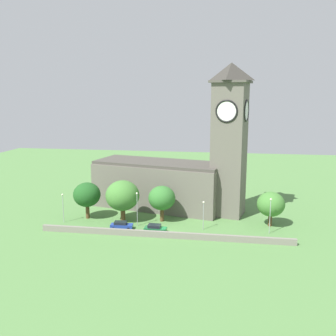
{
  "coord_description": "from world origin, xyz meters",
  "views": [
    {
      "loc": [
        12.05,
        -72.67,
        27.75
      ],
      "look_at": [
        -0.67,
        7.14,
        12.27
      ],
      "focal_mm": 40.14,
      "sensor_mm": 36.0,
      "label": 1
    }
  ],
  "objects_px": {
    "tree_riverside_west": "(87,195)",
    "streetlamp_east_mid": "(270,210)",
    "streetlamp_central": "(203,210)",
    "car_blue": "(121,225)",
    "tree_riverside_east": "(123,196)",
    "car_green": "(155,229)",
    "tree_by_tower": "(162,198)",
    "tree_churchyard": "(271,204)",
    "streetlamp_west_mid": "(137,204)",
    "church": "(178,172)",
    "streetlamp_west_end": "(63,203)"
  },
  "relations": [
    {
      "from": "car_green",
      "to": "car_blue",
      "type": "bearing_deg",
      "value": 171.37
    },
    {
      "from": "car_blue",
      "to": "streetlamp_central",
      "type": "height_order",
      "value": "streetlamp_central"
    },
    {
      "from": "car_blue",
      "to": "tree_by_tower",
      "type": "bearing_deg",
      "value": 39.64
    },
    {
      "from": "car_blue",
      "to": "tree_riverside_east",
      "type": "bearing_deg",
      "value": 101.96
    },
    {
      "from": "car_green",
      "to": "tree_riverside_east",
      "type": "bearing_deg",
      "value": 144.14
    },
    {
      "from": "church",
      "to": "tree_by_tower",
      "type": "bearing_deg",
      "value": -102.0
    },
    {
      "from": "car_green",
      "to": "tree_churchyard",
      "type": "xyz_separation_m",
      "value": [
        23.86,
        8.03,
        3.98
      ]
    },
    {
      "from": "church",
      "to": "streetlamp_central",
      "type": "distance_m",
      "value": 16.82
    },
    {
      "from": "car_blue",
      "to": "car_green",
      "type": "xyz_separation_m",
      "value": [
        7.53,
        -1.14,
        0.07
      ]
    },
    {
      "from": "streetlamp_east_mid",
      "to": "streetlamp_central",
      "type": "bearing_deg",
      "value": 179.4
    },
    {
      "from": "car_green",
      "to": "tree_churchyard",
      "type": "bearing_deg",
      "value": 18.61
    },
    {
      "from": "streetlamp_west_mid",
      "to": "tree_by_tower",
      "type": "height_order",
      "value": "tree_by_tower"
    },
    {
      "from": "car_green",
      "to": "streetlamp_west_end",
      "type": "height_order",
      "value": "streetlamp_west_end"
    },
    {
      "from": "church",
      "to": "streetlamp_east_mid",
      "type": "xyz_separation_m",
      "value": [
        20.96,
        -14.39,
        -4.33
      ]
    },
    {
      "from": "streetlamp_west_mid",
      "to": "tree_riverside_west",
      "type": "bearing_deg",
      "value": 165.4
    },
    {
      "from": "tree_riverside_west",
      "to": "tree_churchyard",
      "type": "bearing_deg",
      "value": 1.67
    },
    {
      "from": "car_green",
      "to": "streetlamp_central",
      "type": "relative_size",
      "value": 0.75
    },
    {
      "from": "church",
      "to": "tree_riverside_east",
      "type": "height_order",
      "value": "church"
    },
    {
      "from": "streetlamp_east_mid",
      "to": "tree_churchyard",
      "type": "xyz_separation_m",
      "value": [
        0.61,
        4.69,
        -0.05
      ]
    },
    {
      "from": "streetlamp_west_mid",
      "to": "streetlamp_central",
      "type": "height_order",
      "value": "streetlamp_west_mid"
    },
    {
      "from": "streetlamp_east_mid",
      "to": "tree_by_tower",
      "type": "relative_size",
      "value": 0.92
    },
    {
      "from": "streetlamp_west_mid",
      "to": "tree_riverside_east",
      "type": "relative_size",
      "value": 0.8
    },
    {
      "from": "streetlamp_west_mid",
      "to": "car_green",
      "type": "bearing_deg",
      "value": -37.57
    },
    {
      "from": "car_green",
      "to": "streetlamp_east_mid",
      "type": "relative_size",
      "value": 0.62
    },
    {
      "from": "tree_riverside_east",
      "to": "tree_by_tower",
      "type": "distance_m",
      "value": 8.82
    },
    {
      "from": "car_green",
      "to": "streetlamp_central",
      "type": "xyz_separation_m",
      "value": [
        9.67,
        3.48,
        3.31
      ]
    },
    {
      "from": "tree_riverside_west",
      "to": "streetlamp_east_mid",
      "type": "bearing_deg",
      "value": -4.94
    },
    {
      "from": "car_green",
      "to": "tree_riverside_west",
      "type": "distance_m",
      "value": 19.1
    },
    {
      "from": "streetlamp_west_mid",
      "to": "tree_riverside_east",
      "type": "height_order",
      "value": "tree_riverside_east"
    },
    {
      "from": "church",
      "to": "streetlamp_central",
      "type": "height_order",
      "value": "church"
    },
    {
      "from": "streetlamp_east_mid",
      "to": "tree_riverside_east",
      "type": "height_order",
      "value": "tree_riverside_east"
    },
    {
      "from": "tree_by_tower",
      "to": "tree_churchyard",
      "type": "relative_size",
      "value": 1.07
    },
    {
      "from": "tree_riverside_west",
      "to": "tree_churchyard",
      "type": "height_order",
      "value": "tree_riverside_west"
    },
    {
      "from": "car_blue",
      "to": "car_green",
      "type": "distance_m",
      "value": 7.62
    },
    {
      "from": "streetlamp_central",
      "to": "streetlamp_east_mid",
      "type": "distance_m",
      "value": 13.6
    },
    {
      "from": "streetlamp_west_mid",
      "to": "tree_by_tower",
      "type": "xyz_separation_m",
      "value": [
        4.73,
        3.91,
        0.42
      ]
    },
    {
      "from": "tree_riverside_west",
      "to": "tree_by_tower",
      "type": "bearing_deg",
      "value": 2.09
    },
    {
      "from": "tree_by_tower",
      "to": "streetlamp_west_mid",
      "type": "bearing_deg",
      "value": -140.47
    },
    {
      "from": "car_blue",
      "to": "streetlamp_west_end",
      "type": "bearing_deg",
      "value": 171.54
    },
    {
      "from": "streetlamp_west_mid",
      "to": "tree_riverside_west",
      "type": "xyz_separation_m",
      "value": [
        -12.58,
        3.28,
        0.63
      ]
    },
    {
      "from": "church",
      "to": "streetlamp_central",
      "type": "xyz_separation_m",
      "value": [
        7.39,
        -14.25,
        -5.05
      ]
    },
    {
      "from": "car_blue",
      "to": "car_green",
      "type": "bearing_deg",
      "value": -8.63
    },
    {
      "from": "streetlamp_east_mid",
      "to": "tree_riverside_west",
      "type": "height_order",
      "value": "tree_riverside_west"
    },
    {
      "from": "streetlamp_west_mid",
      "to": "streetlamp_east_mid",
      "type": "relative_size",
      "value": 1.0
    },
    {
      "from": "streetlamp_west_mid",
      "to": "streetlamp_central",
      "type": "xyz_separation_m",
      "value": [
        14.3,
        -0.08,
        -0.74
      ]
    },
    {
      "from": "tree_riverside_west",
      "to": "tree_churchyard",
      "type": "xyz_separation_m",
      "value": [
        41.06,
        1.19,
        -0.7
      ]
    },
    {
      "from": "streetlamp_west_mid",
      "to": "streetlamp_central",
      "type": "relative_size",
      "value": 1.21
    },
    {
      "from": "streetlamp_west_mid",
      "to": "tree_by_tower",
      "type": "distance_m",
      "value": 6.15
    },
    {
      "from": "church",
      "to": "car_blue",
      "type": "bearing_deg",
      "value": -120.62
    },
    {
      "from": "streetlamp_west_mid",
      "to": "church",
      "type": "bearing_deg",
      "value": 63.98
    }
  ]
}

